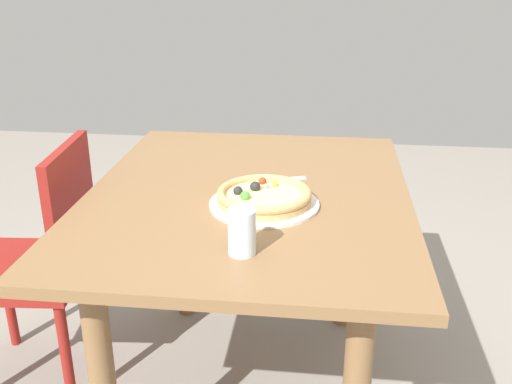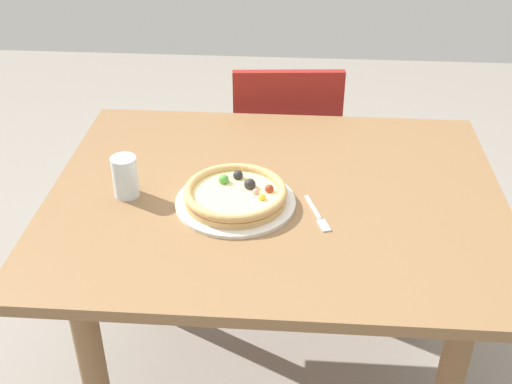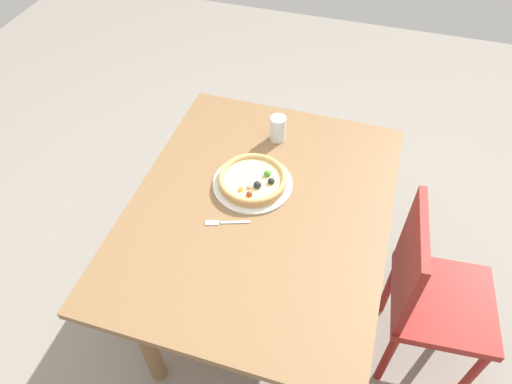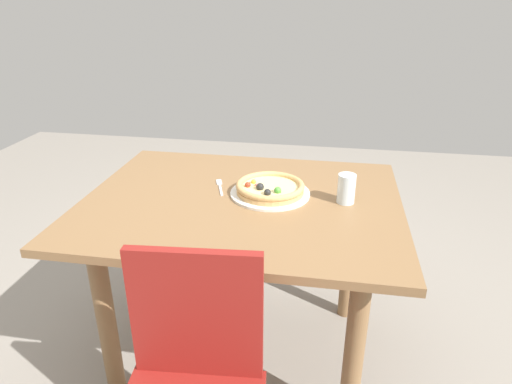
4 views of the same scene
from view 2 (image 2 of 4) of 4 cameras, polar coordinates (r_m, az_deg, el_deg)
The scene contains 7 objects.
ground_plane at distance 2.24m, azimuth 1.43°, elevation -16.54°, with size 6.00×6.00×0.00m, color gray.
dining_table at distance 1.81m, azimuth 1.70°, elevation -3.30°, with size 1.22×0.97×0.75m.
chair_near at distance 2.49m, azimuth 2.53°, elevation 3.18°, with size 0.43×0.43×0.87m.
plate at distance 1.70m, azimuth -1.81°, elevation -0.90°, with size 0.32×0.32×0.01m, color silver.
pizza at distance 1.69m, azimuth -1.81°, elevation -0.16°, with size 0.27×0.27×0.05m.
fork at distance 1.66m, azimuth 5.50°, elevation -2.13°, with size 0.07×0.16×0.00m.
drinking_glass at distance 1.74m, azimuth -11.44°, elevation 1.33°, with size 0.07×0.07×0.11m, color silver.
Camera 2 is at (-0.05, 1.47, 1.69)m, focal length 45.46 mm.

